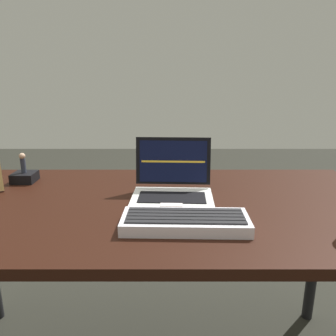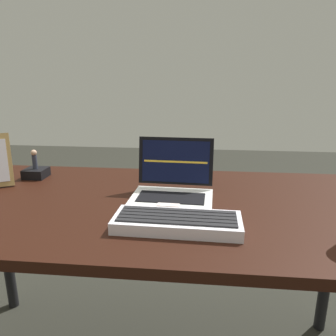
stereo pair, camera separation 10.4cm
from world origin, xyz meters
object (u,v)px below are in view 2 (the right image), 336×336
laptop_front (173,187)px  external_keyboard (177,222)px  figurine_stand (36,173)px  figurine (34,158)px

laptop_front → external_keyboard: 0.22m
figurine_stand → figurine: 0.06m
figurine → figurine_stand: bearing=0.0°
laptop_front → figurine: 0.59m
laptop_front → figurine_stand: 0.59m
figurine_stand → figurine: size_ratio=1.09×
figurine → laptop_front: bearing=-17.1°
laptop_front → figurine: size_ratio=3.51×
laptop_front → external_keyboard: laptop_front is taller
laptop_front → figurine: (-0.56, 0.17, 0.04)m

